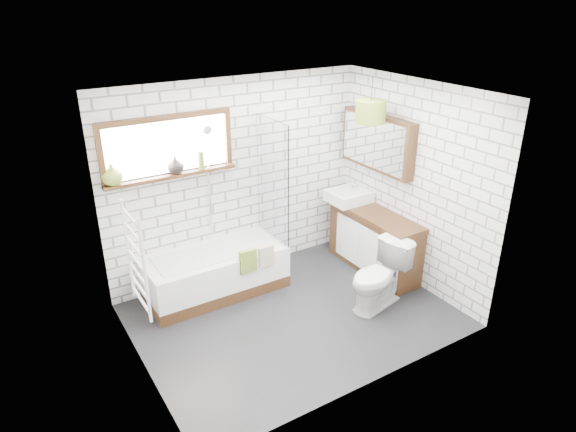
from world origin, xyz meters
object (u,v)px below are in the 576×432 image
bathtub (215,272)px  toilet (379,276)px  basin (348,196)px  vanity (374,241)px  pendant (371,111)px

bathtub → toilet: bearing=-40.7°
bathtub → toilet: size_ratio=2.14×
basin → toilet: 1.37m
vanity → pendant: pendant is taller
toilet → basin: bearing=146.5°
bathtub → pendant: size_ratio=4.71×
bathtub → basin: basin is taller
vanity → basin: basin is taller
basin → pendant: bearing=-100.7°
pendant → basin: bearing=79.3°
bathtub → basin: 2.03m
toilet → pendant: 1.92m
toilet → pendant: size_ratio=2.20×
pendant → vanity: bearing=-28.9°
bathtub → toilet: 1.95m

